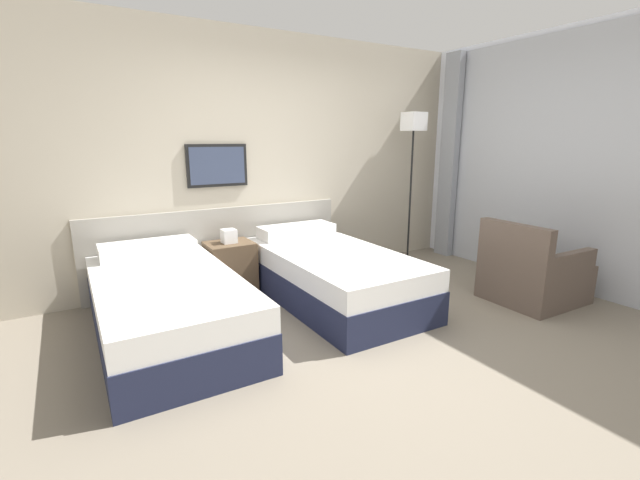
# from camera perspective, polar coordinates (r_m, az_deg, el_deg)

# --- Properties ---
(ground_plane) EXTENTS (16.00, 16.00, 0.00)m
(ground_plane) POSITION_cam_1_polar(r_m,az_deg,el_deg) (3.57, 6.49, -12.84)
(ground_plane) COLOR slate
(wall_headboard) EXTENTS (10.00, 0.10, 2.70)m
(wall_headboard) POSITION_cam_1_polar(r_m,az_deg,el_deg) (4.88, -7.50, 10.03)
(wall_headboard) COLOR #B7AD99
(wall_headboard) RESTS_ON ground_plane
(wall_window) EXTENTS (0.21, 4.41, 2.70)m
(wall_window) POSITION_cam_1_polar(r_m,az_deg,el_deg) (5.12, 32.35, 8.72)
(wall_window) COLOR white
(wall_window) RESTS_ON ground_plane
(bed_near_door) EXTENTS (1.05, 2.02, 0.63)m
(bed_near_door) POSITION_cam_1_polar(r_m,az_deg,el_deg) (3.71, -19.64, -8.18)
(bed_near_door) COLOR #1E233D
(bed_near_door) RESTS_ON ground_plane
(bed_near_window) EXTENTS (1.05, 2.02, 0.63)m
(bed_near_window) POSITION_cam_1_polar(r_m,az_deg,el_deg) (4.25, 1.65, -4.62)
(bed_near_window) COLOR #1E233D
(bed_near_window) RESTS_ON ground_plane
(nightstand) EXTENTS (0.47, 0.40, 0.67)m
(nightstand) POSITION_cam_1_polar(r_m,az_deg,el_deg) (4.58, -11.86, -3.43)
(nightstand) COLOR brown
(nightstand) RESTS_ON ground_plane
(floor_lamp) EXTENTS (0.24, 0.24, 1.88)m
(floor_lamp) POSITION_cam_1_polar(r_m,az_deg,el_deg) (5.44, 12.30, 13.02)
(floor_lamp) COLOR black
(floor_lamp) RESTS_ON ground_plane
(armchair) EXTENTS (0.85, 0.75, 0.81)m
(armchair) POSITION_cam_1_polar(r_m,az_deg,el_deg) (4.71, 26.44, -4.27)
(armchair) COLOR brown
(armchair) RESTS_ON ground_plane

